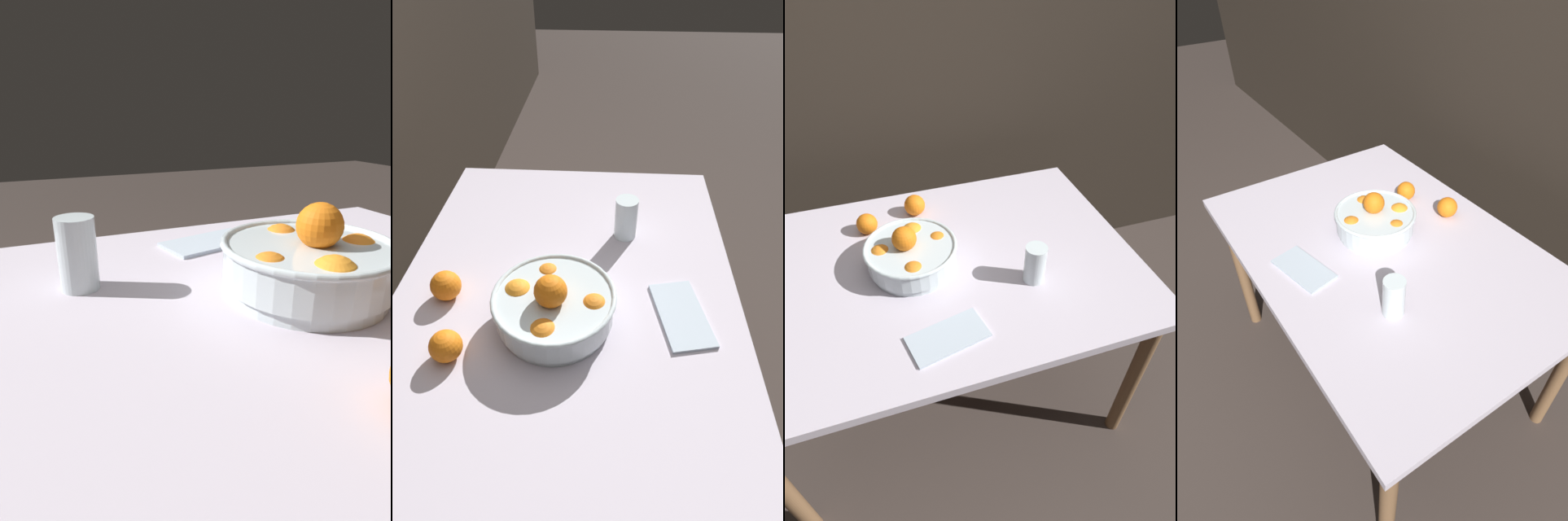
% 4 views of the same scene
% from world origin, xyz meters
% --- Properties ---
extents(ground_plane, '(12.00, 12.00, 0.00)m').
position_xyz_m(ground_plane, '(0.00, 0.00, 0.00)').
color(ground_plane, '#3D332D').
extents(dining_table, '(1.26, 0.88, 0.71)m').
position_xyz_m(dining_table, '(0.00, 0.00, 0.63)').
color(dining_table, silver).
rests_on(dining_table, ground_plane).
extents(fruit_bowl, '(0.29, 0.29, 0.15)m').
position_xyz_m(fruit_bowl, '(-0.08, 0.02, 0.76)').
color(fruit_bowl, silver).
rests_on(fruit_bowl, dining_table).
extents(juice_glass, '(0.07, 0.07, 0.13)m').
position_xyz_m(juice_glass, '(0.26, -0.15, 0.76)').
color(juice_glass, '#F4A314').
rests_on(juice_glass, dining_table).
extents(orange_loose_near_bowl, '(0.08, 0.08, 0.08)m').
position_xyz_m(orange_loose_near_bowl, '(-0.02, 0.30, 0.75)').
color(orange_loose_near_bowl, orange).
rests_on(orange_loose_near_bowl, dining_table).
extents(orange_loose_front, '(0.07, 0.07, 0.07)m').
position_xyz_m(orange_loose_front, '(-0.19, 0.24, 0.74)').
color(orange_loose_front, orange).
rests_on(orange_loose_front, dining_table).
extents(napkin, '(0.23, 0.15, 0.01)m').
position_xyz_m(napkin, '(-0.04, -0.29, 0.71)').
color(napkin, silver).
rests_on(napkin, dining_table).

